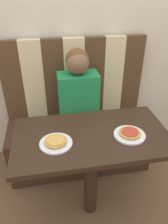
# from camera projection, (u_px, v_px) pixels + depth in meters

# --- Properties ---
(ground_plane) EXTENTS (12.00, 12.00, 0.00)m
(ground_plane) POSITION_uv_depth(u_px,v_px,m) (90.00, 208.00, 1.80)
(ground_plane) COLOR brown
(wall_back) EXTENTS (7.00, 0.05, 2.60)m
(wall_back) POSITION_uv_depth(u_px,v_px,m) (72.00, 23.00, 1.86)
(wall_back) COLOR beige
(wall_back) RESTS_ON ground_plane
(booth_seat) EXTENTS (1.30, 0.51, 0.47)m
(booth_seat) POSITION_uv_depth(u_px,v_px,m) (79.00, 143.00, 2.15)
(booth_seat) COLOR #382319
(booth_seat) RESTS_ON ground_plane
(booth_backrest) EXTENTS (1.30, 0.07, 0.73)m
(booth_backrest) POSITION_uv_depth(u_px,v_px,m) (74.00, 78.00, 2.03)
(booth_backrest) COLOR #4C331E
(booth_backrest) RESTS_ON booth_seat
(dining_table) EXTENTS (1.01, 0.56, 0.76)m
(dining_table) POSITION_uv_depth(u_px,v_px,m) (91.00, 149.00, 1.47)
(dining_table) COLOR black
(dining_table) RESTS_ON ground_plane
(person) EXTENTS (0.34, 0.21, 0.69)m
(person) POSITION_uv_depth(u_px,v_px,m) (78.00, 90.00, 1.86)
(person) COLOR #1E8447
(person) RESTS_ON booth_seat
(plate_left) EXTENTS (0.20, 0.20, 0.01)m
(plate_left) POSITION_uv_depth(u_px,v_px,m) (56.00, 143.00, 1.32)
(plate_left) COLOR white
(plate_left) RESTS_ON dining_table
(plate_right) EXTENTS (0.20, 0.20, 0.01)m
(plate_right) POSITION_uv_depth(u_px,v_px,m) (129.00, 135.00, 1.39)
(plate_right) COLOR white
(plate_right) RESTS_ON dining_table
(pizza_left) EXTENTS (0.13, 0.13, 0.02)m
(pizza_left) POSITION_uv_depth(u_px,v_px,m) (56.00, 141.00, 1.31)
(pizza_left) COLOR #C68E47
(pizza_left) RESTS_ON plate_left
(pizza_right) EXTENTS (0.13, 0.13, 0.02)m
(pizza_right) POSITION_uv_depth(u_px,v_px,m) (130.00, 133.00, 1.38)
(pizza_right) COLOR #C68E47
(pizza_right) RESTS_ON plate_right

